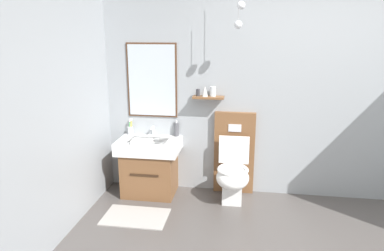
{
  "coord_description": "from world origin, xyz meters",
  "views": [
    {
      "loc": [
        -0.72,
        -2.42,
        1.91
      ],
      "look_at": [
        -1.29,
        1.33,
        0.9
      ],
      "focal_mm": 33.08,
      "sensor_mm": 36.0,
      "label": 1
    }
  ],
  "objects_px": {
    "soap_dispenser": "(176,129)",
    "toilet": "(233,168)",
    "folded_hand_towel": "(142,142)",
    "vanity_sink_left": "(150,165)",
    "toothbrush_cup": "(130,130)"
  },
  "relations": [
    {
      "from": "toilet",
      "to": "toothbrush_cup",
      "type": "height_order",
      "value": "toilet"
    },
    {
      "from": "toilet",
      "to": "vanity_sink_left",
      "type": "bearing_deg",
      "value": -178.92
    },
    {
      "from": "toothbrush_cup",
      "to": "toilet",
      "type": "bearing_deg",
      "value": -7.17
    },
    {
      "from": "soap_dispenser",
      "to": "toilet",
      "type": "bearing_deg",
      "value": -13.64
    },
    {
      "from": "soap_dispenser",
      "to": "folded_hand_towel",
      "type": "xyz_separation_m",
      "value": [
        -0.33,
        -0.35,
        -0.06
      ]
    },
    {
      "from": "toilet",
      "to": "toothbrush_cup",
      "type": "relative_size",
      "value": 4.96
    },
    {
      "from": "toilet",
      "to": "folded_hand_towel",
      "type": "distance_m",
      "value": 1.1
    },
    {
      "from": "folded_hand_towel",
      "to": "toilet",
      "type": "bearing_deg",
      "value": 9.7
    },
    {
      "from": "folded_hand_towel",
      "to": "toothbrush_cup",
      "type": "bearing_deg",
      "value": 125.72
    },
    {
      "from": "soap_dispenser",
      "to": "folded_hand_towel",
      "type": "distance_m",
      "value": 0.49
    },
    {
      "from": "toothbrush_cup",
      "to": "soap_dispenser",
      "type": "bearing_deg",
      "value": 0.97
    },
    {
      "from": "vanity_sink_left",
      "to": "soap_dispenser",
      "type": "relative_size",
      "value": 3.62
    },
    {
      "from": "vanity_sink_left",
      "to": "toilet",
      "type": "bearing_deg",
      "value": 1.08
    },
    {
      "from": "toilet",
      "to": "soap_dispenser",
      "type": "height_order",
      "value": "toilet"
    },
    {
      "from": "vanity_sink_left",
      "to": "folded_hand_towel",
      "type": "xyz_separation_m",
      "value": [
        -0.04,
        -0.16,
        0.34
      ]
    }
  ]
}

